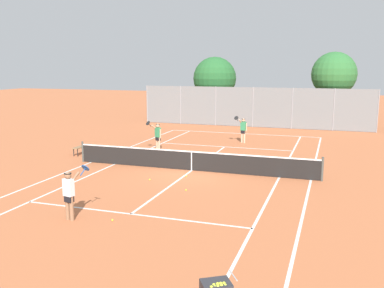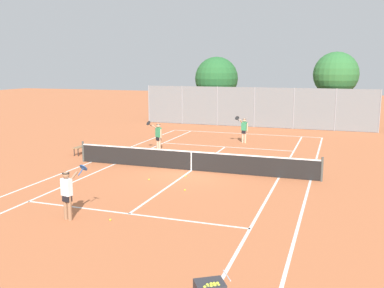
# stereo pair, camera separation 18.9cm
# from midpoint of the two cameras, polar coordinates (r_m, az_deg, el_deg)

# --- Properties ---
(ground_plane) EXTENTS (120.00, 120.00, 0.00)m
(ground_plane) POSITION_cam_midpoint_polar(r_m,az_deg,el_deg) (20.40, -0.32, -3.56)
(ground_plane) COLOR #BC663D
(court_line_markings) EXTENTS (11.10, 23.90, 0.01)m
(court_line_markings) POSITION_cam_midpoint_polar(r_m,az_deg,el_deg) (20.40, -0.32, -3.55)
(court_line_markings) COLOR silver
(court_line_markings) RESTS_ON ground
(tennis_net) EXTENTS (12.00, 0.10, 1.07)m
(tennis_net) POSITION_cam_midpoint_polar(r_m,az_deg,el_deg) (20.28, -0.32, -2.17)
(tennis_net) COLOR #474C47
(tennis_net) RESTS_ON ground
(player_near_side) EXTENTS (0.77, 0.71, 1.77)m
(player_near_side) POSITION_cam_midpoint_polar(r_m,az_deg,el_deg) (14.34, -16.43, -6.21)
(player_near_side) COLOR #936B4C
(player_near_side) RESTS_ON ground
(player_far_left) EXTENTS (0.87, 0.66, 1.77)m
(player_far_left) POSITION_cam_midpoint_polar(r_m,az_deg,el_deg) (25.03, -4.81, 1.17)
(player_far_left) COLOR #D8A884
(player_far_left) RESTS_ON ground
(player_far_right) EXTENTS (0.79, 0.71, 1.77)m
(player_far_right) POSITION_cam_midpoint_polar(r_m,az_deg,el_deg) (27.73, 6.64, 2.04)
(player_far_right) COLOR #D8A884
(player_far_right) RESTS_ON ground
(loose_tennis_ball_0) EXTENTS (0.07, 0.07, 0.07)m
(loose_tennis_ball_0) POSITION_cam_midpoint_polar(r_m,az_deg,el_deg) (19.27, -1.06, -4.30)
(loose_tennis_ball_0) COLOR #D1DB33
(loose_tennis_ball_0) RESTS_ON ground
(loose_tennis_ball_1) EXTENTS (0.07, 0.07, 0.07)m
(loose_tennis_ball_1) POSITION_cam_midpoint_polar(r_m,az_deg,el_deg) (17.16, -1.13, -6.15)
(loose_tennis_ball_1) COLOR #D1DB33
(loose_tennis_ball_1) RESTS_ON ground
(loose_tennis_ball_2) EXTENTS (0.07, 0.07, 0.07)m
(loose_tennis_ball_2) POSITION_cam_midpoint_polar(r_m,az_deg,el_deg) (18.79, -5.96, -4.74)
(loose_tennis_ball_2) COLOR #D1DB33
(loose_tennis_ball_2) RESTS_ON ground
(loose_tennis_ball_3) EXTENTS (0.07, 0.07, 0.07)m
(loose_tennis_ball_3) POSITION_cam_midpoint_polar(r_m,az_deg,el_deg) (14.21, -10.95, -9.92)
(loose_tennis_ball_3) COLOR #D1DB33
(loose_tennis_ball_3) RESTS_ON ground
(courtside_bench) EXTENTS (0.36, 1.50, 0.47)m
(courtside_bench) POSITION_cam_midpoint_polar(r_m,az_deg,el_deg) (24.92, -14.68, -0.38)
(courtside_bench) COLOR olive
(courtside_bench) RESTS_ON ground
(back_fence) EXTENTS (18.80, 0.08, 3.24)m
(back_fence) POSITION_cam_midpoint_polar(r_m,az_deg,el_deg) (35.04, 7.96, 4.88)
(back_fence) COLOR gray
(back_fence) RESTS_ON ground
(tree_behind_left) EXTENTS (3.90, 3.90, 5.73)m
(tree_behind_left) POSITION_cam_midpoint_polar(r_m,az_deg,el_deg) (39.43, 2.72, 8.52)
(tree_behind_left) COLOR brown
(tree_behind_left) RESTS_ON ground
(tree_behind_right) EXTENTS (3.55, 3.55, 6.03)m
(tree_behind_right) POSITION_cam_midpoint_polar(r_m,az_deg,el_deg) (36.35, 18.23, 8.69)
(tree_behind_right) COLOR brown
(tree_behind_right) RESTS_ON ground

